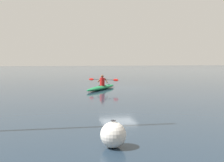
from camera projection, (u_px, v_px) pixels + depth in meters
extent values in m
plane|color=#1E2D3D|center=(118.00, 88.00, 20.18)|extent=(160.00, 160.00, 0.00)
ellipsoid|color=#19723F|center=(101.00, 88.00, 19.30)|extent=(2.97, 3.79, 0.28)
torus|color=black|center=(102.00, 86.00, 19.39)|extent=(0.73, 0.73, 0.04)
cylinder|color=black|center=(109.00, 84.00, 20.46)|extent=(0.18, 0.18, 0.02)
cylinder|color=red|center=(102.00, 82.00, 19.38)|extent=(0.34, 0.34, 0.55)
sphere|color=brown|center=(102.00, 76.00, 19.35)|extent=(0.21, 0.21, 0.21)
cylinder|color=black|center=(103.00, 80.00, 19.56)|extent=(1.57, 1.15, 0.03)
ellipsoid|color=red|center=(91.00, 79.00, 19.93)|extent=(0.35, 0.27, 0.17)
ellipsoid|color=red|center=(116.00, 80.00, 19.18)|extent=(0.35, 0.27, 0.17)
cylinder|color=brown|center=(99.00, 80.00, 19.56)|extent=(0.32, 0.15, 0.34)
cylinder|color=brown|center=(106.00, 81.00, 19.35)|extent=(0.21, 0.30, 0.34)
sphere|color=silver|center=(113.00, 135.00, 6.49)|extent=(0.62, 0.62, 0.62)
torus|color=#333338|center=(113.00, 121.00, 6.46)|extent=(0.12, 0.12, 0.02)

